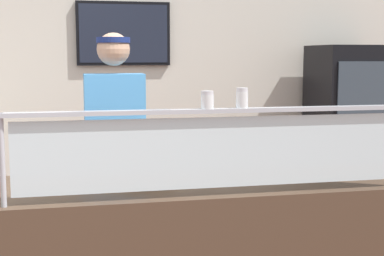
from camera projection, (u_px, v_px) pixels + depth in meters
name	position (u px, v px, depth m)	size (l,w,h in m)	color
shop_rear_unit	(144.00, 85.00, 5.07)	(6.51, 0.13, 2.70)	silver
sneeze_guard	(214.00, 140.00, 2.67)	(1.94, 0.06, 0.42)	#B2B5BC
pizza_tray	(144.00, 177.00, 3.04)	(0.51, 0.51, 0.04)	#9EA0A8
pizza_server	(139.00, 174.00, 3.02)	(0.07, 0.28, 0.01)	#ADAFB7
parmesan_shaker	(207.00, 101.00, 2.64)	(0.06, 0.06, 0.08)	white
pepper_flake_shaker	(242.00, 99.00, 2.67)	(0.06, 0.06, 0.10)	white
worker_figure	(116.00, 150.00, 3.66)	(0.41, 0.50, 1.76)	#23232D
drink_fridge	(349.00, 141.00, 5.07)	(0.65, 0.61, 1.71)	black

